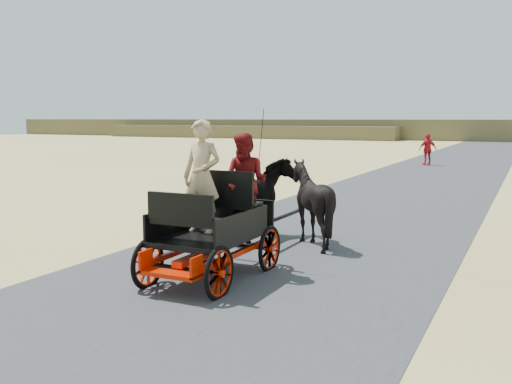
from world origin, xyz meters
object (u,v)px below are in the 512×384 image
at_px(carriage, 212,256).
at_px(horse_right, 311,203).
at_px(pedestrian, 428,149).
at_px(horse_left, 262,199).

height_order(carriage, horse_right, horse_right).
bearing_deg(carriage, horse_right, 79.61).
xyz_separation_m(horse_right, pedestrian, (-1.22, 21.14, 0.01)).
height_order(horse_left, pedestrian, pedestrian).
bearing_deg(horse_left, pedestrian, -89.68).
bearing_deg(carriage, horse_left, 100.39).
xyz_separation_m(carriage, horse_left, (-0.55, 3.00, 0.49)).
bearing_deg(pedestrian, horse_right, 57.09).
relative_size(horse_left, pedestrian, 1.16).
xyz_separation_m(carriage, horse_right, (0.55, 3.00, 0.49)).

